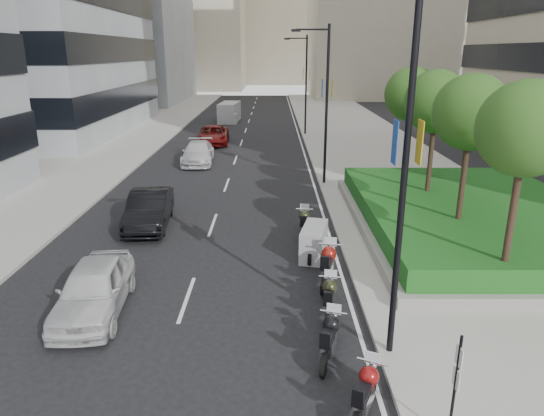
{
  "coord_description": "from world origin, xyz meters",
  "views": [
    {
      "loc": [
        1.27,
        -9.87,
        7.55
      ],
      "look_at": [
        1.23,
        7.3,
        2.0
      ],
      "focal_mm": 32.0,
      "sensor_mm": 36.0,
      "label": 1
    }
  ],
  "objects_px": {
    "lamp_post_1": "(324,98)",
    "motorcycle_3": "(329,298)",
    "motorcycle_5": "(314,242)",
    "car_d": "(213,135)",
    "motorcycle_4": "(328,265)",
    "motorcycle_6": "(304,224)",
    "delivery_van": "(229,113)",
    "lamp_post_2": "(304,80)",
    "parking_sign": "(456,383)",
    "motorcycle_2": "(330,338)",
    "car_a": "(94,288)",
    "car_b": "(149,209)",
    "lamp_post_0": "(398,165)",
    "car_c": "(198,153)",
    "motorcycle_1": "(366,392)"
  },
  "relations": [
    {
      "from": "lamp_post_1",
      "to": "motorcycle_3",
      "type": "relative_size",
      "value": 4.24
    },
    {
      "from": "motorcycle_5",
      "to": "car_d",
      "type": "bearing_deg",
      "value": 28.24
    },
    {
      "from": "motorcycle_4",
      "to": "motorcycle_5",
      "type": "height_order",
      "value": "motorcycle_5"
    },
    {
      "from": "motorcycle_5",
      "to": "car_d",
      "type": "distance_m",
      "value": 24.97
    },
    {
      "from": "motorcycle_3",
      "to": "motorcycle_6",
      "type": "distance_m",
      "value": 6.54
    },
    {
      "from": "car_d",
      "to": "delivery_van",
      "type": "height_order",
      "value": "delivery_van"
    },
    {
      "from": "car_d",
      "to": "motorcycle_6",
      "type": "bearing_deg",
      "value": -76.52
    },
    {
      "from": "lamp_post_2",
      "to": "parking_sign",
      "type": "xyz_separation_m",
      "value": [
        0.66,
        -38.0,
        -3.61
      ]
    },
    {
      "from": "motorcycle_2",
      "to": "car_a",
      "type": "relative_size",
      "value": 0.46
    },
    {
      "from": "motorcycle_3",
      "to": "car_b",
      "type": "distance_m",
      "value": 10.69
    },
    {
      "from": "car_b",
      "to": "lamp_post_0",
      "type": "bearing_deg",
      "value": -54.35
    },
    {
      "from": "motorcycle_4",
      "to": "car_a",
      "type": "height_order",
      "value": "car_a"
    },
    {
      "from": "lamp_post_1",
      "to": "car_c",
      "type": "distance_m",
      "value": 10.99
    },
    {
      "from": "motorcycle_1",
      "to": "car_a",
      "type": "relative_size",
      "value": 0.43
    },
    {
      "from": "car_c",
      "to": "delivery_van",
      "type": "xyz_separation_m",
      "value": [
        0.38,
        21.32,
        0.24
      ]
    },
    {
      "from": "car_c",
      "to": "car_d",
      "type": "bearing_deg",
      "value": 85.16
    },
    {
      "from": "motorcycle_1",
      "to": "motorcycle_6",
      "type": "relative_size",
      "value": 0.88
    },
    {
      "from": "lamp_post_1",
      "to": "motorcycle_2",
      "type": "bearing_deg",
      "value": -94.76
    },
    {
      "from": "motorcycle_4",
      "to": "parking_sign",
      "type": "bearing_deg",
      "value": -153.46
    },
    {
      "from": "lamp_post_0",
      "to": "motorcycle_1",
      "type": "height_order",
      "value": "lamp_post_0"
    },
    {
      "from": "motorcycle_2",
      "to": "delivery_van",
      "type": "relative_size",
      "value": 0.4
    },
    {
      "from": "motorcycle_3",
      "to": "motorcycle_6",
      "type": "bearing_deg",
      "value": 12.88
    },
    {
      "from": "motorcycle_4",
      "to": "car_b",
      "type": "distance_m",
      "value": 9.35
    },
    {
      "from": "lamp_post_0",
      "to": "motorcycle_3",
      "type": "bearing_deg",
      "value": 121.16
    },
    {
      "from": "lamp_post_0",
      "to": "motorcycle_6",
      "type": "relative_size",
      "value": 4.09
    },
    {
      "from": "parking_sign",
      "to": "motorcycle_4",
      "type": "distance_m",
      "value": 7.44
    },
    {
      "from": "lamp_post_1",
      "to": "car_a",
      "type": "xyz_separation_m",
      "value": [
        -8.26,
        -14.79,
        -4.29
      ]
    },
    {
      "from": "car_d",
      "to": "delivery_van",
      "type": "bearing_deg",
      "value": 86.32
    },
    {
      "from": "motorcycle_1",
      "to": "motorcycle_2",
      "type": "relative_size",
      "value": 0.93
    },
    {
      "from": "lamp_post_1",
      "to": "motorcycle_1",
      "type": "distance_m",
      "value": 19.69
    },
    {
      "from": "lamp_post_1",
      "to": "motorcycle_6",
      "type": "bearing_deg",
      "value": -100.45
    },
    {
      "from": "motorcycle_1",
      "to": "car_b",
      "type": "bearing_deg",
      "value": 57.07
    },
    {
      "from": "lamp_post_2",
      "to": "motorcycle_1",
      "type": "distance_m",
      "value": 37.43
    },
    {
      "from": "lamp_post_0",
      "to": "motorcycle_3",
      "type": "xyz_separation_m",
      "value": [
        -1.21,
        2.0,
        -4.5
      ]
    },
    {
      "from": "lamp_post_0",
      "to": "lamp_post_1",
      "type": "xyz_separation_m",
      "value": [
        0.0,
        17.0,
        0.0
      ]
    },
    {
      "from": "motorcycle_5",
      "to": "car_b",
      "type": "xyz_separation_m",
      "value": [
        -7.15,
        3.49,
        0.18
      ]
    },
    {
      "from": "lamp_post_0",
      "to": "lamp_post_2",
      "type": "relative_size",
      "value": 1.0
    },
    {
      "from": "motorcycle_3",
      "to": "delivery_van",
      "type": "height_order",
      "value": "delivery_van"
    },
    {
      "from": "lamp_post_1",
      "to": "car_a",
      "type": "height_order",
      "value": "lamp_post_1"
    },
    {
      "from": "lamp_post_0",
      "to": "car_c",
      "type": "bearing_deg",
      "value": 109.69
    },
    {
      "from": "motorcycle_2",
      "to": "car_a",
      "type": "bearing_deg",
      "value": 87.9
    },
    {
      "from": "car_c",
      "to": "motorcycle_4",
      "type": "bearing_deg",
      "value": -72.36
    },
    {
      "from": "parking_sign",
      "to": "delivery_van",
      "type": "distance_m",
      "value": 47.99
    },
    {
      "from": "motorcycle_3",
      "to": "motorcycle_5",
      "type": "relative_size",
      "value": 0.98
    },
    {
      "from": "parking_sign",
      "to": "motorcycle_2",
      "type": "xyz_separation_m",
      "value": [
        -2.08,
        2.92,
        -0.89
      ]
    },
    {
      "from": "parking_sign",
      "to": "car_d",
      "type": "bearing_deg",
      "value": 104.52
    },
    {
      "from": "motorcycle_3",
      "to": "car_b",
      "type": "relative_size",
      "value": 0.44
    },
    {
      "from": "motorcycle_5",
      "to": "motorcycle_6",
      "type": "distance_m",
      "value": 2.17
    },
    {
      "from": "car_c",
      "to": "car_d",
      "type": "distance_m",
      "value": 7.53
    },
    {
      "from": "motorcycle_1",
      "to": "car_a",
      "type": "xyz_separation_m",
      "value": [
        -7.39,
        4.36,
        0.22
      ]
    }
  ]
}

